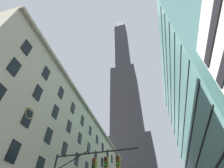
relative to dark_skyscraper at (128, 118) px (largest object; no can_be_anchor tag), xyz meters
The scene contains 2 objects.
dark_skyscraper is the anchor object (origin of this frame).
glass_office_midrise 73.49m from the dark_skyscraper, 61.28° to the right, with size 17.40×41.28×45.02m.
Camera 1 is at (4.05, -11.27, 1.23)m, focal length 26.15 mm.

